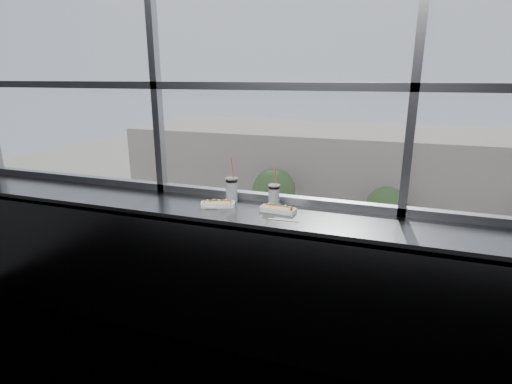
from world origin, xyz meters
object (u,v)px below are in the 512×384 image
(soda_cup_right, at_px, (274,195))
(pedestrian_c, at_px, (426,233))
(car_near_a, at_px, (117,271))
(car_near_b, at_px, (249,296))
(hotdog_tray_left, at_px, (218,204))
(car_far_b, at_px, (385,256))
(wrapper, at_px, (210,206))
(tree_left, at_px, (274,190))
(loose_straw, at_px, (284,220))
(tree_center, at_px, (386,207))
(car_near_d, at_px, (481,338))
(hotdog_tray_right, at_px, (278,209))
(soda_cup_left, at_px, (232,188))
(car_far_a, at_px, (239,237))
(car_near_c, at_px, (348,312))

(soda_cup_right, xyz_separation_m, pedestrian_c, (3.75, 29.25, -11.02))
(car_near_a, bearing_deg, car_near_b, -85.08)
(hotdog_tray_left, height_order, car_far_b, hotdog_tray_left)
(soda_cup_right, relative_size, wrapper, 3.18)
(hotdog_tray_left, xyz_separation_m, tree_left, (-8.06, 28.27, -8.24))
(loose_straw, bearing_deg, soda_cup_right, 116.25)
(loose_straw, bearing_deg, tree_center, 85.93)
(loose_straw, relative_size, pedestrian_c, 0.10)
(car_near_d, bearing_deg, hotdog_tray_right, 163.81)
(hotdog_tray_left, relative_size, soda_cup_right, 0.80)
(loose_straw, xyz_separation_m, car_near_b, (-6.41, 16.40, -11.07))
(car_near_d, bearing_deg, soda_cup_left, 162.29)
(car_near_a, height_order, pedestrian_c, pedestrian_c)
(loose_straw, relative_size, tree_center, 0.04)
(hotdog_tray_left, height_order, pedestrian_c, hotdog_tray_left)
(car_near_b, distance_m, car_far_b, 10.74)
(hotdog_tray_left, bearing_deg, car_near_b, 89.15)
(tree_left, height_order, tree_center, tree_left)
(soda_cup_left, distance_m, car_far_a, 28.31)
(car_near_c, bearing_deg, car_near_b, 89.17)
(hotdog_tray_left, height_order, car_far_a, hotdog_tray_left)
(car_far_a, bearing_deg, loose_straw, -150.25)
(pedestrian_c, bearing_deg, tree_center, -70.39)
(car_near_d, xyz_separation_m, car_far_b, (-4.64, 8.00, -0.01))
(soda_cup_left, relative_size, car_far_b, 0.06)
(tree_left, bearing_deg, car_far_b, -23.12)
(hotdog_tray_left, bearing_deg, car_near_c, 70.44)
(tree_center, bearing_deg, wrapper, -92.15)
(hotdog_tray_right, height_order, car_near_d, hotdog_tray_right)
(soda_cup_left, relative_size, car_near_d, 0.06)
(loose_straw, xyz_separation_m, tree_center, (0.46, 28.40, -8.72))
(hotdog_tray_left, xyz_separation_m, pedestrian_c, (4.16, 29.39, -10.94))
(soda_cup_left, relative_size, car_near_b, 0.06)
(tree_left, bearing_deg, loose_straw, -73.12)
(hotdog_tray_right, distance_m, car_near_b, 20.66)
(wrapper, distance_m, car_near_a, 24.72)
(car_near_d, distance_m, pedestrian_c, 13.24)
(hotdog_tray_left, bearing_deg, car_far_b, 66.29)
(pedestrian_c, bearing_deg, car_near_a, -55.52)
(hotdog_tray_left, distance_m, soda_cup_right, 0.44)
(car_far_a, bearing_deg, car_far_b, -83.04)
(car_near_a, xyz_separation_m, car_far_a, (5.25, 8.00, -0.04))
(hotdog_tray_right, height_order, soda_cup_left, soda_cup_left)
(car_near_d, bearing_deg, car_near_a, 92.44)
(car_near_b, distance_m, pedestrian_c, 16.50)
(car_far_a, bearing_deg, hotdog_tray_left, -151.27)
(loose_straw, xyz_separation_m, car_near_c, (-0.86, 16.40, -10.95))
(soda_cup_left, xyz_separation_m, car_near_b, (-5.89, 16.10, -11.17))
(car_far_a, relative_size, pedestrian_c, 2.44)
(hotdog_tray_right, relative_size, car_near_a, 0.05)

